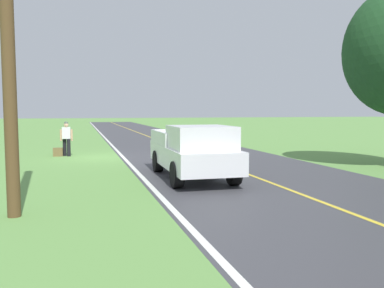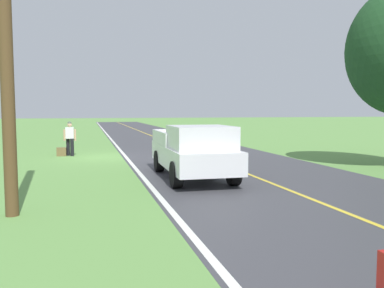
# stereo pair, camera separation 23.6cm
# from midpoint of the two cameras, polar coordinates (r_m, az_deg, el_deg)

# --- Properties ---
(ground_plane) EXTENTS (200.00, 200.00, 0.00)m
(ground_plane) POSITION_cam_midpoint_polar(r_m,az_deg,el_deg) (20.36, -11.69, -1.81)
(ground_plane) COLOR #609347
(road_surface) EXTENTS (7.94, 120.00, 0.00)m
(road_surface) POSITION_cam_midpoint_polar(r_m,az_deg,el_deg) (21.13, 1.22, -1.47)
(road_surface) COLOR #3D3D42
(road_surface) RESTS_ON ground
(lane_edge_line) EXTENTS (0.16, 117.60, 0.00)m
(lane_edge_line) POSITION_cam_midpoint_polar(r_m,az_deg,el_deg) (20.43, -9.07, -1.73)
(lane_edge_line) COLOR silver
(lane_edge_line) RESTS_ON ground
(lane_centre_line) EXTENTS (0.14, 117.60, 0.00)m
(lane_centre_line) POSITION_cam_midpoint_polar(r_m,az_deg,el_deg) (21.13, 1.22, -1.46)
(lane_centre_line) COLOR gold
(lane_centre_line) RESTS_ON ground
(hitchhiker_walking) EXTENTS (0.62, 0.53, 1.75)m
(hitchhiker_walking) POSITION_cam_midpoint_polar(r_m,az_deg,el_deg) (21.29, -16.59, 1.02)
(hitchhiker_walking) COLOR black
(hitchhiker_walking) RESTS_ON ground
(suitcase_carried) EXTENTS (0.47, 0.23, 0.44)m
(suitcase_carried) POSITION_cam_midpoint_polar(r_m,az_deg,el_deg) (21.31, -17.68, -1.06)
(suitcase_carried) COLOR brown
(suitcase_carried) RESTS_ON ground
(pickup_truck_passing) EXTENTS (2.17, 5.43, 1.82)m
(pickup_truck_passing) POSITION_cam_midpoint_polar(r_m,az_deg,el_deg) (13.52, 0.81, -0.90)
(pickup_truck_passing) COLOR silver
(pickup_truck_passing) RESTS_ON ground
(utility_pole_roadside) EXTENTS (0.28, 0.28, 8.45)m
(utility_pole_roadside) POSITION_cam_midpoint_polar(r_m,az_deg,el_deg) (9.67, -24.30, 15.79)
(utility_pole_roadside) COLOR brown
(utility_pole_roadside) RESTS_ON ground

